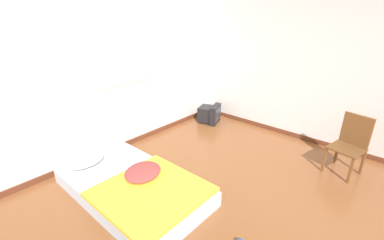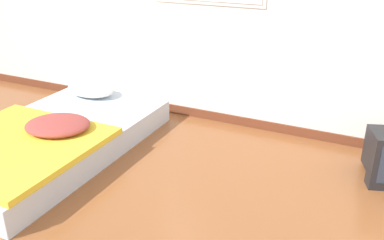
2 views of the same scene
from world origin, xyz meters
name	(u,v)px [view 1 (image 1 of 2)]	position (x,y,z in m)	size (l,w,h in m)	color
ground_plane	(259,234)	(0.00, 0.00, 0.00)	(20.00, 20.00, 0.00)	brown
wall_back	(104,80)	(0.01, 2.90, 1.29)	(7.82, 0.08, 2.60)	silver
wall_right	(346,78)	(2.74, 0.00, 1.29)	(0.08, 8.14, 2.60)	silver
mattress_bed	(133,186)	(-0.50, 1.61, 0.13)	(1.22, 2.09, 0.35)	silver
crt_tv	(210,114)	(2.20, 2.41, 0.20)	(0.54, 0.54, 0.41)	black
wooden_chair	(351,141)	(2.05, -0.38, 0.52)	(0.51, 0.51, 0.91)	brown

